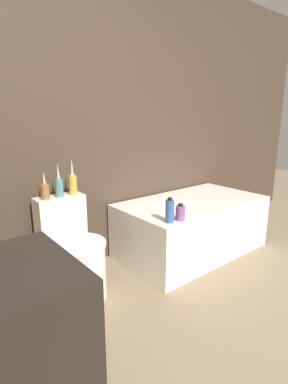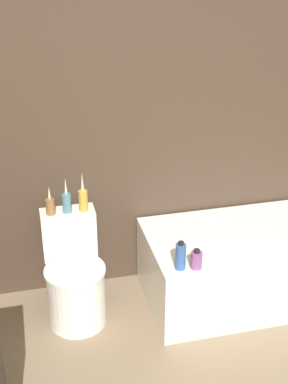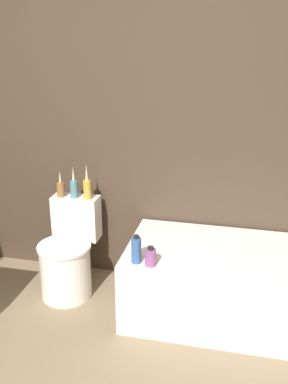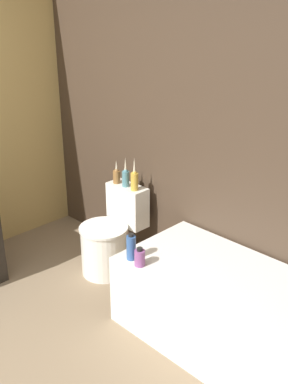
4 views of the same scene
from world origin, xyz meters
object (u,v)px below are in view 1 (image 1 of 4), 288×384
Objects in this scene: toilet at (75,256)px; vase_silver at (59,186)px; vase_gold at (45,190)px; shampoo_bottle_tall at (170,211)px; bathtub at (192,226)px; vase_bronze at (73,183)px; shampoo_bottle_short at (180,213)px.

toilet is 2.84× the size of vase_silver.
toilet is 0.54m from vase_gold.
vase_gold is 1.05× the size of shampoo_bottle_tall.
bathtub is 1.45m from vase_gold.
vase_bronze is (0.22, -0.00, 0.02)m from vase_gold.
vase_gold is (-1.34, 0.24, 0.52)m from bathtub.
shampoo_bottle_tall is at bearing -40.56° from vase_silver.
bathtub is 1.99× the size of toilet.
vase_bronze is (0.11, 0.19, 0.51)m from toilet.
vase_bronze is at bearing -0.56° from vase_gold.
shampoo_bottle_short is (0.84, -0.55, -0.21)m from vase_gold.
shampoo_bottle_tall is (0.63, -0.54, -0.19)m from vase_silver.
vase_bronze is at bearing 59.38° from toilet.
toilet is 3.49× the size of vase_gold.
vase_gold is 0.73× the size of vase_bronze.
vase_gold is at bearing 179.44° from vase_bronze.
vase_gold reaches higher than shampoo_bottle_short.
vase_bronze reaches higher than shampoo_bottle_short.
vase_gold is (-0.11, 0.19, 0.49)m from toilet.
bathtub is 1.26m from vase_bronze.
vase_gold is at bearing 169.76° from bathtub.
toilet is at bearing 151.00° from shampoo_bottle_tall.
vase_silver reaches higher than vase_gold.
shampoo_bottle_tall is (0.74, -0.54, -0.18)m from vase_gold.
bathtub is 0.75m from shampoo_bottle_tall.
vase_silver is 0.85m from shampoo_bottle_tall.
toilet is at bearing -90.00° from vase_silver.
vase_bronze is 0.77m from shampoo_bottle_tall.
vase_silver is (0.11, 0.00, 0.01)m from vase_gold.
vase_bronze is 0.86m from shampoo_bottle_short.
vase_gold is at bearing 144.03° from shampoo_bottle_tall.
shampoo_bottle_tall reaches higher than shampoo_bottle_short.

